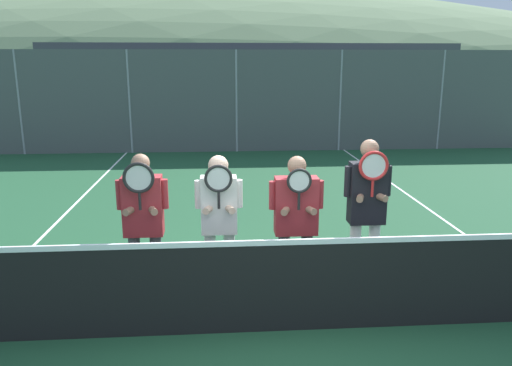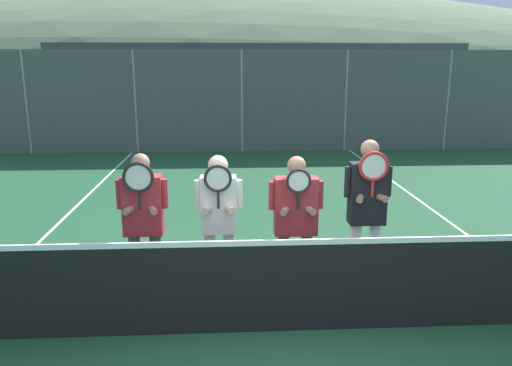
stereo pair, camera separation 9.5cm
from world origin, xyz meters
TOP-DOWN VIEW (x-y plane):
  - ground_plane at (0.00, 0.00)m, footprint 120.00×120.00m
  - hill_distant at (0.00, 62.57)m, footprint 113.43×63.02m
  - clubhouse_building at (0.88, 18.62)m, footprint 17.07×5.50m
  - fence_back at (-0.00, 10.69)m, footprint 19.31×0.06m
  - tennis_net at (0.00, 0.00)m, footprint 9.12×0.09m
  - court_line_left_sideline at (-3.38, 3.00)m, footprint 0.05×16.00m
  - court_line_right_sideline at (3.38, 3.00)m, footprint 0.05×16.00m
  - player_leftmost at (-1.39, 0.69)m, footprint 0.57×0.34m
  - player_center_left at (-0.56, 0.77)m, footprint 0.54×0.34m
  - player_center_right at (0.30, 0.67)m, footprint 0.61×0.34m
  - player_rightmost at (1.13, 0.76)m, footprint 0.54×0.34m
  - car_far_left at (-4.75, 13.21)m, footprint 4.13×2.01m
  - car_left_of_center at (0.32, 13.26)m, footprint 4.77×1.97m
  - car_center at (5.32, 13.27)m, footprint 4.00×2.06m

SIDE VIEW (x-z plane):
  - ground_plane at x=0.00m, z-range 0.00..0.00m
  - hill_distant at x=0.00m, z-range -11.03..11.03m
  - court_line_left_sideline at x=-3.38m, z-range 0.00..0.01m
  - court_line_right_sideline at x=3.38m, z-range 0.00..0.01m
  - tennis_net at x=0.00m, z-range -0.03..1.07m
  - car_center at x=5.32m, z-range 0.02..1.72m
  - car_far_left at x=-4.75m, z-range 0.02..1.74m
  - car_left_of_center at x=0.32m, z-range 0.02..1.84m
  - player_center_right at x=0.30m, z-range 0.16..1.87m
  - player_center_left at x=-0.56m, z-range 0.16..1.88m
  - player_leftmost at x=-1.39m, z-range 0.16..1.92m
  - player_rightmost at x=1.13m, z-range 0.17..2.04m
  - fence_back at x=0.00m, z-range 0.00..3.07m
  - clubhouse_building at x=0.88m, z-range 0.02..3.47m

